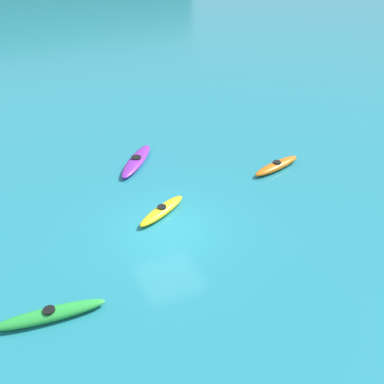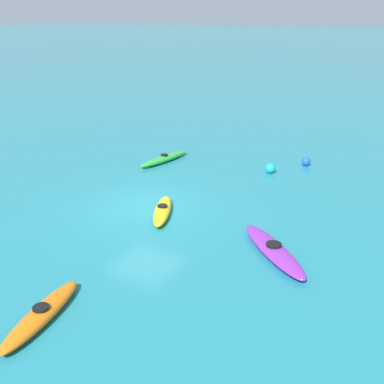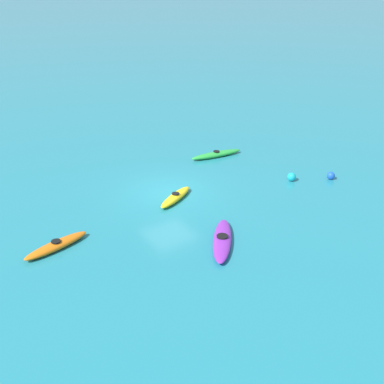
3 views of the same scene
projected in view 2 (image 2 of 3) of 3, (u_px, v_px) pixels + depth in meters
name	position (u px, v px, depth m)	size (l,w,h in m)	color
ground_plane	(144.00, 207.00, 16.53)	(600.00, 600.00, 0.00)	teal
kayak_yellow	(162.00, 211.00, 15.83)	(2.57, 1.72, 0.37)	yellow
kayak_purple	(273.00, 250.00, 13.17)	(2.79, 3.10, 0.37)	purple
kayak_green	(164.00, 158.00, 21.57)	(3.31, 0.97, 0.37)	green
kayak_orange	(42.00, 314.00, 10.34)	(2.93, 1.24, 0.37)	orange
buoy_blue	(306.00, 162.00, 20.98)	(0.42, 0.42, 0.42)	blue
buoy_cyan	(270.00, 168.00, 20.00)	(0.46, 0.46, 0.46)	#19B7C6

